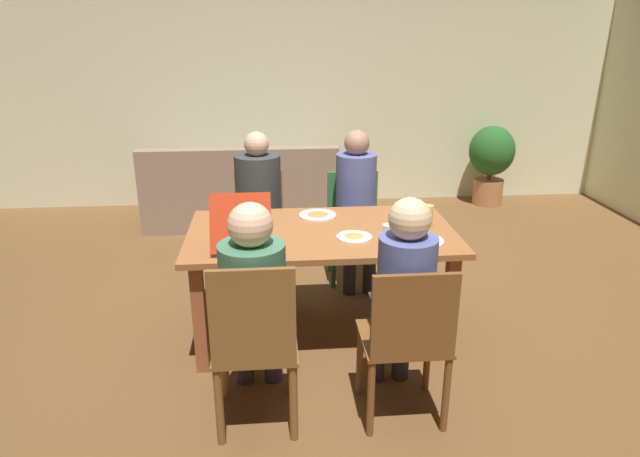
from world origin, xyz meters
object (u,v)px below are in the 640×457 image
plate_0 (317,215)px  plate_1 (354,236)px  person_0 (254,294)px  chair_3 (260,224)px  plate_2 (423,241)px  chair_2 (354,218)px  drinking_glass_0 (428,216)px  dining_table (321,244)px  drinking_glass_1 (389,233)px  chair_0 (255,343)px  person_3 (258,198)px  drinking_glass_2 (416,210)px  couch (242,195)px  chair_1 (408,338)px  person_1 (403,289)px  pizza_box_0 (243,232)px  person_2 (357,197)px  potted_plant (491,158)px

plate_0 → plate_1: size_ratio=1.16×
person_0 → chair_3: (-0.00, 1.74, -0.24)m
plate_2 → chair_2: bearing=101.9°
plate_0 → drinking_glass_0: bearing=-22.7°
dining_table → chair_2: size_ratio=1.97×
plate_0 → drinking_glass_1: drinking_glass_1 is taller
plate_2 → drinking_glass_1: size_ratio=2.28×
drinking_glass_1 → chair_0: bearing=-138.5°
person_3 → drinking_glass_0: (1.11, -0.82, 0.10)m
drinking_glass_2 → couch: size_ratio=0.06×
chair_1 → chair_2: 1.89m
dining_table → person_1: (0.35, -0.81, 0.06)m
chair_1 → pizza_box_0: size_ratio=1.76×
dining_table → couch: couch is taller
person_2 → chair_1: bearing=-90.0°
couch → person_1: bearing=-72.9°
chair_0 → chair_1: bearing=-0.7°
person_3 → drinking_glass_1: size_ratio=10.95×
plate_1 → potted_plant: 3.53m
couch → pizza_box_0: bearing=-86.9°
drinking_glass_2 → potted_plant: bearing=59.1°
chair_1 → person_2: 1.77m
chair_3 → plate_0: chair_3 is taller
chair_2 → chair_3: chair_3 is taller
chair_1 → potted_plant: potted_plant is taller
chair_0 → person_0: size_ratio=0.79×
chair_0 → person_3: person_3 is taller
drinking_glass_0 → pizza_box_0: bearing=-174.4°
person_0 → drinking_glass_1: bearing=34.6°
person_0 → person_1: size_ratio=0.99×
person_2 → potted_plant: bearing=46.5°
dining_table → person_3: bearing=116.9°
chair_1 → plate_2: (0.25, 0.70, 0.24)m
plate_1 → drinking_glass_2: 0.57m
dining_table → person_2: bearing=66.4°
pizza_box_0 → drinking_glass_0: size_ratio=3.45×
plate_1 → chair_3: bearing=118.9°
person_2 → person_0: bearing=-115.6°
dining_table → drinking_glass_0: bearing=-0.1°
person_3 → plate_0: bearing=-52.1°
person_1 → drinking_glass_2: 1.03m
plate_2 → chair_3: bearing=130.2°
person_3 → plate_2: (1.01, -1.07, 0.03)m
chair_0 → plate_1: bearing=52.8°
pizza_box_0 → potted_plant: (2.69, 2.86, -0.25)m
person_2 → person_3: 0.76m
person_1 → drinking_glass_0: size_ratio=8.16×
dining_table → chair_0: chair_0 is taller
person_0 → person_3: bearing=90.0°
couch → potted_plant: 2.86m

